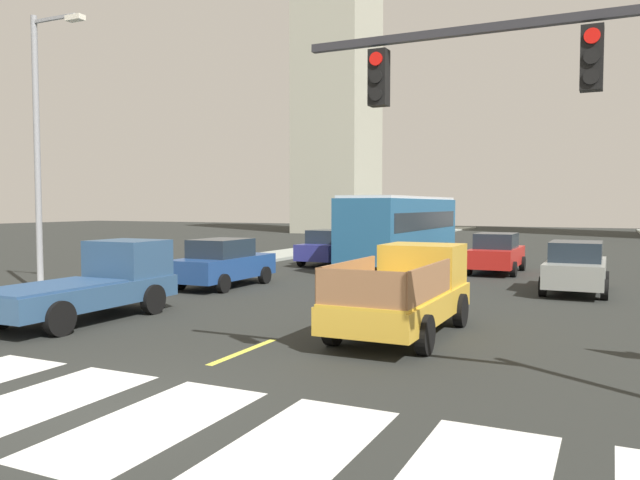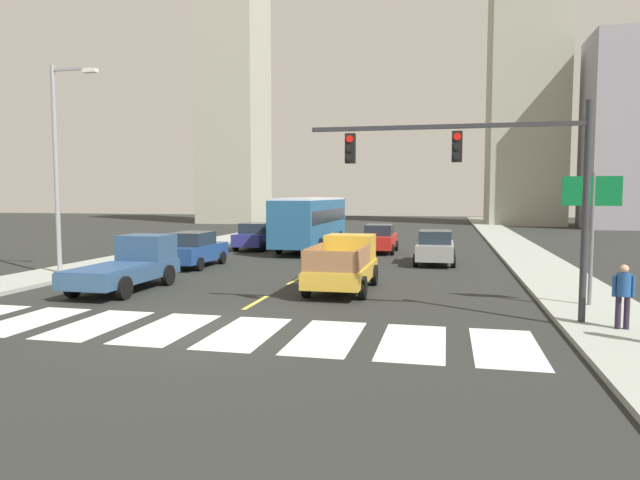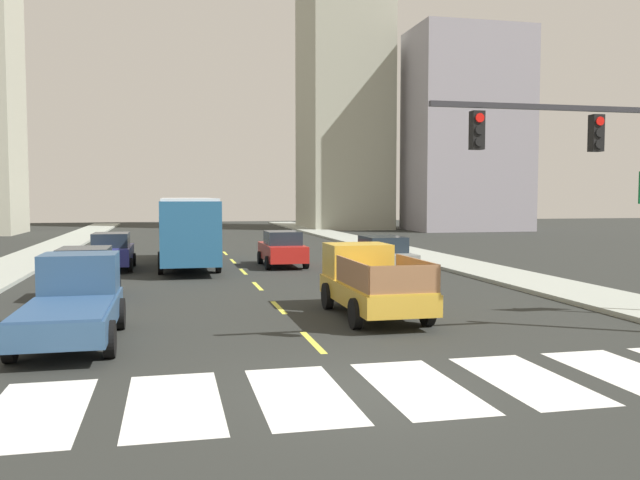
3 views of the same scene
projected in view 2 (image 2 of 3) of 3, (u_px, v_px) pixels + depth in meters
The scene contains 30 objects.
ground_plane at pixel (206, 331), 14.84m from camera, with size 160.00×160.00×0.00m, color #272926.
sidewalk_right at pixel (532, 260), 30.06m from camera, with size 3.00×110.00×0.15m, color #9AA197.
sidewalk_left at pixel (166, 251), 34.64m from camera, with size 3.00×110.00×0.15m, color #9AA197.
crosswalk_stripe_1 at pixel (29, 321), 16.00m from camera, with size 1.54×3.58×0.01m, color silver.
crosswalk_stripe_2 at pixel (97, 324), 15.54m from camera, with size 1.54×3.58×0.01m, color silver.
crosswalk_stripe_3 at pixel (168, 328), 15.08m from camera, with size 1.54×3.58×0.01m, color silver.
crosswalk_stripe_4 at pixel (245, 333), 14.61m from camera, with size 1.54×3.58×0.01m, color silver.
crosswalk_stripe_5 at pixel (326, 337), 14.15m from camera, with size 1.54×3.58×0.01m, color silver.
crosswalk_stripe_6 at pixel (413, 342), 13.68m from camera, with size 1.54×3.58×0.01m, color silver.
crosswalk_stripe_7 at pixel (506, 347), 13.22m from camera, with size 1.54×3.58×0.01m, color silver.
lane_dash_0 at pixel (256, 302), 18.74m from camera, with size 0.16×2.40×0.01m, color #D1CF43.
lane_dash_1 at pixel (295, 280), 23.60m from camera, with size 0.16×2.40×0.01m, color #D1CF43.
lane_dash_2 at pixel (321, 265), 28.46m from camera, with size 0.16×2.40×0.01m, color #D1CF43.
lane_dash_3 at pixel (340, 255), 33.33m from camera, with size 0.16×2.40×0.01m, color #D1CF43.
lane_dash_4 at pixel (353, 247), 38.19m from camera, with size 0.16×2.40×0.01m, color #D1CF43.
lane_dash_5 at pixel (364, 241), 43.06m from camera, with size 0.16×2.40×0.01m, color #D1CF43.
lane_dash_6 at pixel (372, 236), 47.92m from camera, with size 0.16×2.40×0.01m, color #D1CF43.
lane_dash_7 at pixel (379, 233), 52.79m from camera, with size 0.16×2.40×0.01m, color #D1CF43.
pickup_stakebed at pixel (345, 264), 21.32m from camera, with size 2.18×5.20×1.96m.
pickup_dark at pixel (130, 265), 21.33m from camera, with size 2.18×5.20×1.96m.
city_bus at pixel (311, 219), 36.33m from camera, with size 2.72×10.80×3.32m.
sedan_near_left at pixel (380, 239), 34.65m from camera, with size 2.02×4.40×1.72m.
sedan_mid at pixel (256, 236), 36.60m from camera, with size 2.02×4.40×1.72m.
sedan_far at pixel (435, 247), 28.96m from camera, with size 2.02×4.40×1.72m.
sedan_near_right at pixel (194, 249), 27.81m from camera, with size 2.02×4.40×1.72m.
traffic_signal_gantry at pixel (495, 172), 15.39m from camera, with size 7.48×0.27×6.00m.
direction_sign_green at pixel (592, 211), 17.32m from camera, with size 1.70×0.12×4.20m.
streetlight_left at pixel (59, 161), 24.40m from camera, with size 2.20×0.28×9.00m.
pedestrian_walking at pixel (623, 291), 14.33m from camera, with size 0.53×0.34×1.64m.
block_mid_left at pixel (234, 94), 70.63m from camera, with size 7.19×8.14×32.02m, color #A9A996.
Camera 2 is at (6.08, -13.61, 3.55)m, focal length 31.97 mm.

